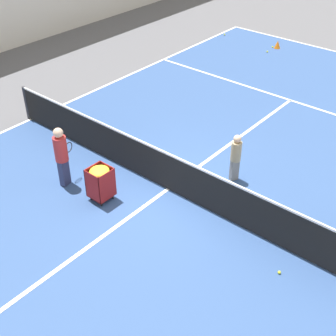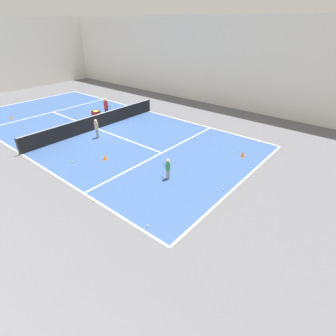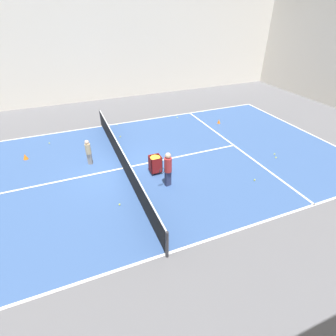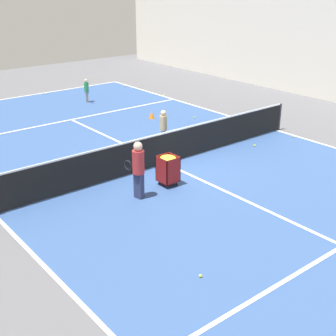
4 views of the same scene
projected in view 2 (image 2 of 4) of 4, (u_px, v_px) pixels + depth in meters
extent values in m
plane|color=#5B5B60|center=(97.00, 129.00, 19.83)|extent=(38.92, 38.92, 0.00)
cube|color=#335189|center=(97.00, 129.00, 19.83)|extent=(11.31, 23.54, 0.00)
cube|color=white|center=(241.00, 182.00, 13.27)|extent=(11.31, 0.10, 0.00)
cube|color=white|center=(25.00, 102.00, 26.38)|extent=(11.31, 0.10, 0.00)
cube|color=white|center=(22.00, 154.00, 16.05)|extent=(0.10, 23.54, 0.00)
cube|color=white|center=(149.00, 111.00, 23.60)|extent=(0.10, 23.54, 0.00)
cube|color=white|center=(162.00, 153.00, 16.22)|extent=(11.31, 0.10, 0.00)
cube|color=white|center=(53.00, 112.00, 23.43)|extent=(11.31, 0.10, 0.00)
cube|color=white|center=(97.00, 129.00, 19.83)|extent=(0.10, 12.95, 0.00)
cube|color=silver|center=(188.00, 60.00, 25.59)|extent=(0.15, 35.22, 7.59)
cylinder|color=#2D2D33|center=(18.00, 147.00, 15.71)|extent=(0.10, 0.10, 1.09)
cylinder|color=#2D2D33|center=(149.00, 105.00, 23.41)|extent=(0.10, 0.10, 1.09)
cube|color=black|center=(96.00, 122.00, 19.57)|extent=(11.41, 0.03, 1.02)
cube|color=white|center=(95.00, 115.00, 19.30)|extent=(11.41, 0.04, 0.05)
cube|color=gray|center=(168.00, 174.00, 13.49)|extent=(0.17, 0.21, 0.51)
cylinder|color=#2D8C4C|center=(168.00, 166.00, 13.26)|extent=(0.30, 0.30, 0.45)
sphere|color=beige|center=(168.00, 161.00, 13.10)|extent=(0.17, 0.17, 0.17)
torus|color=#2D478C|center=(165.00, 166.00, 13.52)|extent=(0.14, 0.27, 0.28)
cube|color=#2D3351|center=(107.00, 113.00, 21.93)|extent=(0.21, 0.29, 0.74)
cylinder|color=#B22D2D|center=(106.00, 105.00, 21.58)|extent=(0.39, 0.39, 0.66)
sphere|color=beige|center=(105.00, 100.00, 21.36)|extent=(0.25, 0.25, 0.25)
torus|color=black|center=(110.00, 107.00, 21.56)|extent=(0.08, 0.28, 0.28)
cube|color=gray|center=(97.00, 134.00, 18.20)|extent=(0.21, 0.25, 0.60)
cylinder|color=tan|center=(96.00, 126.00, 17.92)|extent=(0.36, 0.36, 0.53)
sphere|color=beige|center=(96.00, 121.00, 17.74)|extent=(0.20, 0.20, 0.20)
cube|color=maroon|center=(97.00, 120.00, 21.17)|extent=(0.51, 0.53, 0.02)
cube|color=maroon|center=(98.00, 116.00, 20.84)|extent=(0.51, 0.02, 0.76)
cube|color=maroon|center=(94.00, 115.00, 21.13)|extent=(0.51, 0.02, 0.76)
cube|color=maroon|center=(94.00, 116.00, 20.82)|extent=(0.02, 0.53, 0.76)
cube|color=maroon|center=(99.00, 115.00, 21.15)|extent=(0.02, 0.53, 0.76)
ellipsoid|color=yellow|center=(96.00, 112.00, 20.83)|extent=(0.47, 0.49, 0.16)
cylinder|color=black|center=(97.00, 122.00, 20.98)|extent=(0.05, 0.05, 0.13)
cylinder|color=black|center=(100.00, 121.00, 21.22)|extent=(0.05, 0.05, 0.13)
cylinder|color=black|center=(94.00, 121.00, 21.19)|extent=(0.05, 0.05, 0.13)
cylinder|color=black|center=(97.00, 120.00, 21.43)|extent=(0.05, 0.05, 0.13)
cone|color=orange|center=(243.00, 154.00, 15.73)|extent=(0.26, 0.26, 0.33)
cone|color=orange|center=(11.00, 117.00, 21.78)|extent=(0.21, 0.21, 0.29)
cone|color=orange|center=(105.00, 157.00, 15.39)|extent=(0.25, 0.25, 0.30)
sphere|color=yellow|center=(93.00, 200.00, 11.89)|extent=(0.07, 0.07, 0.07)
sphere|color=yellow|center=(131.00, 121.00, 21.15)|extent=(0.07, 0.07, 0.07)
sphere|color=yellow|center=(66.00, 104.00, 25.47)|extent=(0.07, 0.07, 0.07)
sphere|color=yellow|center=(92.00, 106.00, 25.00)|extent=(0.07, 0.07, 0.07)
sphere|color=yellow|center=(259.00, 142.00, 17.60)|extent=(0.07, 0.07, 0.07)
sphere|color=yellow|center=(48.00, 140.00, 17.84)|extent=(0.07, 0.07, 0.07)
sphere|color=yellow|center=(148.00, 226.00, 10.43)|extent=(0.07, 0.07, 0.07)
sphere|color=yellow|center=(62.00, 105.00, 25.36)|extent=(0.07, 0.07, 0.07)
sphere|color=yellow|center=(224.00, 190.00, 12.63)|extent=(0.07, 0.07, 0.07)
sphere|color=yellow|center=(18.00, 149.00, 16.69)|extent=(0.07, 0.07, 0.07)
sphere|color=yellow|center=(243.00, 155.00, 15.95)|extent=(0.07, 0.07, 0.07)
sphere|color=yellow|center=(10.00, 118.00, 21.79)|extent=(0.07, 0.07, 0.07)
sphere|color=yellow|center=(72.00, 162.00, 15.13)|extent=(0.07, 0.07, 0.07)
sphere|color=yellow|center=(233.00, 152.00, 16.23)|extent=(0.07, 0.07, 0.07)
sphere|color=yellow|center=(87.00, 96.00, 28.38)|extent=(0.07, 0.07, 0.07)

